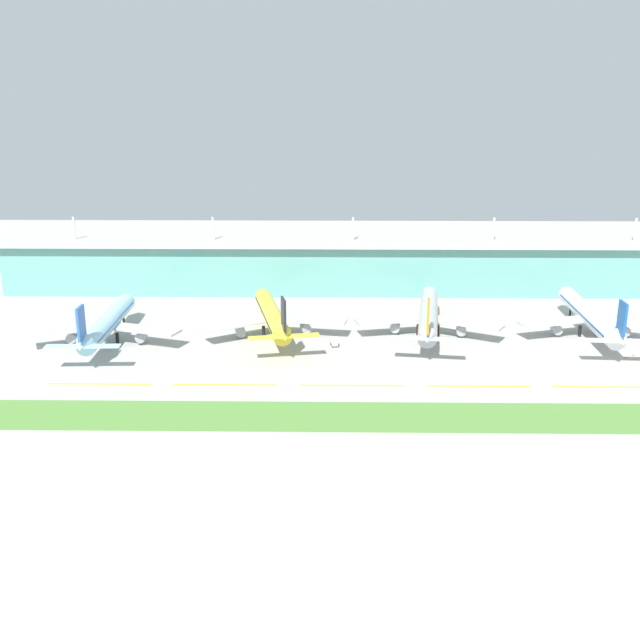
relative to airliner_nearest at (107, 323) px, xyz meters
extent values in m
plane|color=#A8A59E|center=(79.65, -23.71, -6.45)|extent=(600.00, 600.00, 0.00)
cube|color=#5B9E93|center=(79.65, 74.03, 3.55)|extent=(280.00, 28.00, 19.99)
cube|color=#B2B2B7|center=(79.65, 74.03, 14.44)|extent=(288.00, 34.00, 1.80)
cylinder|color=silver|center=(-32.35, 68.43, 19.84)|extent=(0.90, 0.90, 9.00)
cylinder|color=silver|center=(23.65, 68.43, 19.84)|extent=(0.90, 0.90, 9.00)
cylinder|color=silver|center=(79.65, 68.43, 19.84)|extent=(0.90, 0.90, 9.00)
cylinder|color=silver|center=(135.65, 68.43, 19.84)|extent=(0.90, 0.90, 9.00)
cylinder|color=silver|center=(191.65, 68.43, 19.84)|extent=(0.90, 0.90, 9.00)
cylinder|color=#9ED1EA|center=(-0.07, 1.53, 0.05)|extent=(8.13, 52.01, 5.80)
cone|color=#9ED1EA|center=(-1.33, 29.40, 0.05)|extent=(5.69, 4.24, 5.51)
cone|color=#9ED1EA|center=(1.24, -27.34, 1.25)|extent=(5.22, 6.84, 5.72)
cube|color=#2D5BB7|center=(1.19, -26.34, 7.70)|extent=(0.99, 6.43, 9.50)
cube|color=#9ED1EA|center=(-4.28, -27.08, 1.05)|extent=(10.13, 3.65, 0.36)
cube|color=#9ED1EA|center=(6.71, -26.59, 1.05)|extent=(10.13, 3.65, 0.36)
cube|color=#B7BABF|center=(-11.86, -3.43, -1.25)|extent=(24.65, 16.17, 0.70)
cylinder|color=gray|center=(-10.72, -1.93, -4.05)|extent=(3.40, 4.64, 3.20)
cube|color=#B7BABF|center=(12.12, -2.34, -1.25)|extent=(24.90, 14.39, 0.70)
cylinder|color=gray|center=(10.85, -0.96, -4.05)|extent=(3.40, 4.64, 3.20)
cylinder|color=black|center=(-0.95, 20.94, -4.65)|extent=(0.70, 0.70, 3.60)
cylinder|color=black|center=(-3.13, -1.61, -4.65)|extent=(1.10, 1.10, 3.60)
cylinder|color=black|center=(3.26, -1.32, -4.65)|extent=(1.10, 1.10, 3.60)
cube|color=#2D5BB7|center=(-0.07, 1.53, 0.45)|extent=(7.94, 46.83, 0.60)
cylinder|color=yellow|center=(51.47, 10.87, 0.05)|extent=(16.28, 51.21, 5.80)
cone|color=yellow|center=(45.76, 37.83, 0.05)|extent=(6.22, 5.06, 5.51)
cone|color=yellow|center=(57.40, -17.07, 1.25)|extent=(6.20, 7.51, 5.72)
cube|color=black|center=(57.19, -16.09, 7.70)|extent=(2.01, 6.41, 9.50)
cube|color=yellow|center=(51.92, -17.72, 1.05)|extent=(10.45, 5.21, 0.36)
cube|color=yellow|center=(62.68, -15.44, 1.05)|extent=(10.45, 5.21, 0.36)
cube|color=#B7BABF|center=(40.65, 4.05, -1.25)|extent=(23.70, 19.05, 0.70)
cylinder|color=gray|center=(41.53, 5.71, -4.05)|extent=(4.06, 5.07, 3.20)
cube|color=#B7BABF|center=(64.13, 9.03, -1.25)|extent=(24.82, 10.87, 0.70)
cylinder|color=gray|center=(62.66, 10.19, -4.05)|extent=(4.06, 5.07, 3.20)
cylinder|color=black|center=(47.50, 29.62, -4.65)|extent=(0.70, 0.70, 3.60)
cylinder|color=black|center=(48.97, 7.27, -4.65)|extent=(1.10, 1.10, 3.60)
cylinder|color=black|center=(55.23, 8.60, -4.65)|extent=(1.10, 1.10, 3.60)
cube|color=black|center=(51.47, 10.87, 0.45)|extent=(15.26, 46.22, 0.60)
cylinder|color=#ADB2BC|center=(103.42, 12.47, 0.05)|extent=(13.72, 56.91, 5.80)
cone|color=#ADB2BC|center=(107.69, 42.50, 0.05)|extent=(6.02, 4.74, 5.51)
cone|color=#ADB2BC|center=(99.01, -18.55, 1.25)|extent=(5.81, 7.26, 5.72)
cube|color=orange|center=(99.15, -17.56, 7.70)|extent=(1.59, 6.43, 9.50)
cube|color=#ADB2BC|center=(93.64, -17.28, 1.05)|extent=(10.35, 4.58, 0.36)
cube|color=#ADB2BC|center=(104.53, -18.83, 1.05)|extent=(10.35, 4.58, 0.36)
cube|color=#B7BABF|center=(90.92, 9.78, -1.25)|extent=(24.93, 12.37, 0.70)
cylinder|color=gray|center=(92.31, 11.04, -4.05)|extent=(3.80, 4.91, 3.20)
cube|color=#B7BABF|center=(114.68, 6.40, -1.25)|extent=(24.17, 17.92, 0.70)
cylinder|color=gray|center=(113.70, 8.00, -4.05)|extent=(3.80, 4.91, 3.20)
cylinder|color=black|center=(106.41, 33.51, -4.65)|extent=(0.70, 0.70, 3.60)
cylinder|color=black|center=(99.83, 9.95, -4.65)|extent=(1.10, 1.10, 3.60)
cylinder|color=black|center=(106.17, 9.05, -4.65)|extent=(1.10, 1.10, 3.60)
cube|color=orange|center=(103.42, 12.47, 0.45)|extent=(12.96, 51.31, 0.60)
cylinder|color=white|center=(156.12, 12.12, 0.05)|extent=(8.93, 57.89, 5.80)
cone|color=white|center=(157.79, 42.90, 0.05)|extent=(5.72, 4.29, 5.51)
cone|color=white|center=(154.39, -19.66, 1.25)|extent=(5.28, 6.89, 5.72)
cube|color=#19519E|center=(154.44, -18.67, 7.70)|extent=(1.05, 6.43, 9.50)
cube|color=white|center=(148.92, -18.87, 1.05)|extent=(10.16, 3.74, 0.36)
cube|color=white|center=(159.91, -19.46, 1.05)|extent=(10.16, 3.74, 0.36)
cube|color=#B7BABF|center=(143.90, 8.35, -1.25)|extent=(24.91, 14.20, 0.70)
cylinder|color=gray|center=(145.17, 9.73, -4.05)|extent=(3.44, 4.67, 3.20)
cube|color=#B7BABF|center=(167.86, 7.05, -1.25)|extent=(24.62, 16.34, 0.70)
cylinder|color=gray|center=(166.74, 8.55, -4.05)|extent=(3.44, 4.67, 3.20)
cylinder|color=black|center=(157.29, 33.71, -4.65)|extent=(0.70, 0.70, 3.60)
cylinder|color=black|center=(152.76, 9.30, -4.65)|extent=(1.10, 1.10, 3.60)
cylinder|color=black|center=(159.15, 8.95, -4.65)|extent=(1.10, 1.10, 3.60)
cube|color=#19519E|center=(156.12, 12.12, 0.45)|extent=(8.65, 52.13, 0.60)
cube|color=yellow|center=(8.65, -36.78, -6.43)|extent=(28.00, 0.70, 0.04)
cube|color=yellow|center=(42.65, -36.78, -6.43)|extent=(28.00, 0.70, 0.04)
cube|color=yellow|center=(76.65, -36.78, -6.43)|extent=(28.00, 0.70, 0.04)
cube|color=yellow|center=(110.65, -36.78, -6.43)|extent=(28.00, 0.70, 0.04)
cube|color=yellow|center=(144.65, -36.78, -6.43)|extent=(28.00, 0.70, 0.04)
cube|color=#518438|center=(79.65, -57.63, -6.40)|extent=(300.00, 18.00, 0.10)
cube|color=silver|center=(72.13, -2.39, -5.20)|extent=(2.36, 3.85, 1.60)
cube|color=silver|center=(72.13, -2.39, -4.05)|extent=(2.30, 3.49, 0.16)
cylinder|color=black|center=(71.12, -1.28, -6.00)|extent=(0.49, 0.95, 0.90)
cylinder|color=black|center=(72.72, -1.01, -6.00)|extent=(0.49, 0.95, 0.90)
cylinder|color=black|center=(71.53, -3.76, -6.00)|extent=(0.49, 0.95, 0.90)
cylinder|color=black|center=(73.13, -3.50, -6.00)|extent=(0.49, 0.95, 0.90)
cone|color=orange|center=(162.42, -10.71, -6.10)|extent=(0.56, 0.56, 0.70)
cone|color=orange|center=(159.40, -12.82, -6.10)|extent=(0.56, 0.56, 0.70)
camera|label=1|loc=(71.15, -219.28, 63.87)|focal=40.65mm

